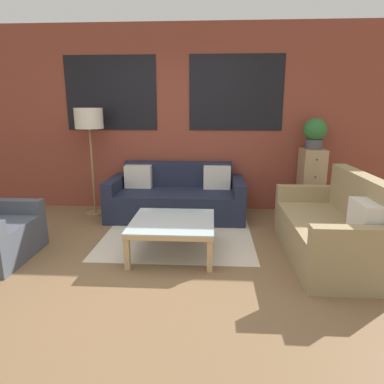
# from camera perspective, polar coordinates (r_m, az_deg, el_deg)

# --- Properties ---
(ground_plane) EXTENTS (16.00, 16.00, 0.00)m
(ground_plane) POSITION_cam_1_polar(r_m,az_deg,el_deg) (3.40, -7.55, -14.14)
(ground_plane) COLOR brown
(wall_back_brick) EXTENTS (8.40, 0.09, 2.80)m
(wall_back_brick) POSITION_cam_1_polar(r_m,az_deg,el_deg) (5.41, -3.10, 11.96)
(wall_back_brick) COLOR brown
(wall_back_brick) RESTS_ON ground_plane
(rug) EXTENTS (1.87, 1.78, 0.00)m
(rug) POSITION_cam_1_polar(r_m,az_deg,el_deg) (4.46, -2.29, -6.98)
(rug) COLOR beige
(rug) RESTS_ON ground_plane
(couch_dark) EXTENTS (1.97, 0.88, 0.78)m
(couch_dark) POSITION_cam_1_polar(r_m,az_deg,el_deg) (5.09, -2.59, -1.04)
(couch_dark) COLOR #1E2338
(couch_dark) RESTS_ON ground_plane
(settee_vintage) EXTENTS (0.80, 1.69, 0.92)m
(settee_vintage) POSITION_cam_1_polar(r_m,az_deg,el_deg) (3.98, 22.28, -5.96)
(settee_vintage) COLOR #99845B
(settee_vintage) RESTS_ON ground_plane
(coffee_table) EXTENTS (0.90, 0.90, 0.39)m
(coffee_table) POSITION_cam_1_polar(r_m,az_deg,el_deg) (3.78, -3.24, -5.53)
(coffee_table) COLOR silver
(coffee_table) RESTS_ON ground_plane
(floor_lamp) EXTENTS (0.40, 0.40, 1.58)m
(floor_lamp) POSITION_cam_1_polar(r_m,az_deg,el_deg) (5.27, -16.77, 11.03)
(floor_lamp) COLOR olive
(floor_lamp) RESTS_ON ground_plane
(drawer_cabinet) EXTENTS (0.32, 0.43, 1.00)m
(drawer_cabinet) POSITION_cam_1_polar(r_m,az_deg,el_deg) (5.41, 19.16, 1.51)
(drawer_cabinet) COLOR tan
(drawer_cabinet) RESTS_ON ground_plane
(potted_plant) EXTENTS (0.33, 0.33, 0.44)m
(potted_plant) POSITION_cam_1_polar(r_m,az_deg,el_deg) (5.31, 19.80, 9.34)
(potted_plant) COLOR #47474C
(potted_plant) RESTS_ON drawer_cabinet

